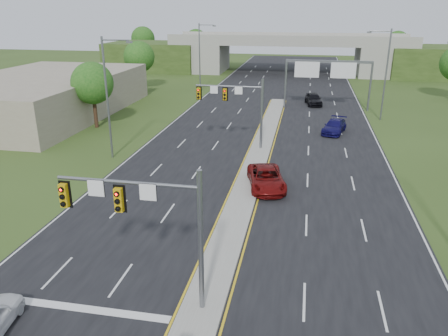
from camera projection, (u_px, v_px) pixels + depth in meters
ground at (202, 310)px, 20.47m from camera, size 240.00×240.00×0.00m
road at (270, 125)px, 52.73m from camera, size 24.00×160.00×0.02m
median at (258, 155)px, 41.63m from camera, size 2.00×54.00×0.16m
lane_markings at (259, 138)px, 47.22m from camera, size 23.72×160.00×0.01m
signal_mast_near at (150, 216)px, 19.16m from camera, size 6.62×0.60×7.00m
signal_mast_far at (239, 102)px, 42.21m from camera, size 6.62×0.60×7.00m
sign_gantry at (327, 71)px, 58.89m from camera, size 11.58×0.44×6.67m
overpass at (289, 56)px, 92.98m from camera, size 80.00×14.00×8.10m
lightpole_l_mid at (109, 93)px, 39.12m from camera, size 2.85×0.25×11.00m
lightpole_l_far at (201, 54)px, 71.38m from camera, size 2.85×0.25×11.00m
lightpole_r_far at (385, 71)px, 52.90m from camera, size 2.85×0.25×11.00m
tree_l_near at (92, 83)px, 49.84m from camera, size 4.80×4.80×7.60m
tree_l_mid at (139, 57)px, 73.47m from camera, size 5.20×5.20×8.12m
tree_back_a at (143, 39)px, 111.76m from camera, size 6.00×6.00×8.85m
tree_back_b at (196, 41)px, 109.41m from camera, size 5.60×5.60×8.32m
tree_back_c at (397, 43)px, 101.00m from camera, size 5.60×5.60×8.32m
commercial_building at (41, 95)px, 57.12m from camera, size 18.00×30.00×5.00m
car_far_a at (266, 178)px, 34.00m from camera, size 3.80×6.10×1.57m
car_far_b at (334, 126)px, 49.06m from camera, size 3.25×5.42×1.47m
car_far_c at (313, 99)px, 63.21m from camera, size 2.80×5.25×1.70m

